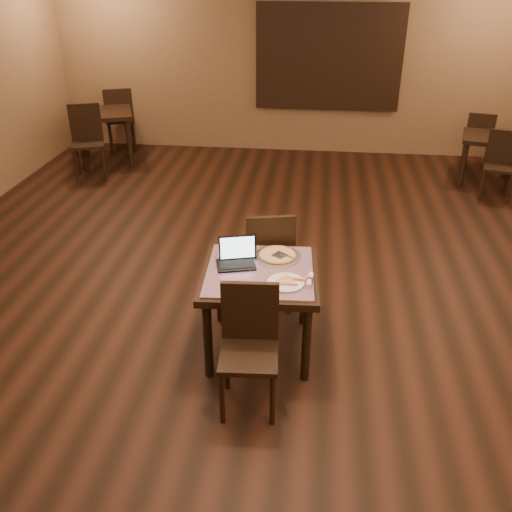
# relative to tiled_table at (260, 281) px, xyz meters

# --- Properties ---
(ground) EXTENTS (10.00, 10.00, 0.00)m
(ground) POSITION_rel_tiled_table_xyz_m (-0.01, 0.54, -0.66)
(ground) COLOR black
(ground) RESTS_ON ground
(wall_back) EXTENTS (8.00, 0.02, 3.00)m
(wall_back) POSITION_rel_tiled_table_xyz_m (-0.01, 5.54, 0.84)
(wall_back) COLOR brown
(wall_back) RESTS_ON ground
(mural) EXTENTS (2.34, 0.05, 1.64)m
(mural) POSITION_rel_tiled_table_xyz_m (0.49, 5.50, 0.89)
(mural) COLOR #254F88
(mural) RESTS_ON wall_back
(tiled_table) EXTENTS (0.97, 0.97, 0.76)m
(tiled_table) POSITION_rel_tiled_table_xyz_m (0.00, 0.00, 0.00)
(tiled_table) COLOR black
(tiled_table) RESTS_ON ground
(chair_main_near) EXTENTS (0.44, 0.44, 0.96)m
(chair_main_near) POSITION_rel_tiled_table_xyz_m (-0.01, -0.62, -0.12)
(chair_main_near) COLOR black
(chair_main_near) RESTS_ON ground
(chair_main_far) EXTENTS (0.52, 0.52, 1.00)m
(chair_main_far) POSITION_rel_tiled_table_xyz_m (0.02, 0.61, -0.09)
(chair_main_far) COLOR black
(chair_main_far) RESTS_ON ground
(laptop) EXTENTS (0.35, 0.31, 0.21)m
(laptop) POSITION_rel_tiled_table_xyz_m (-0.20, 0.10, 0.16)
(laptop) COLOR black
(laptop) RESTS_ON tiled_table
(plate) EXTENTS (0.28, 0.28, 0.02)m
(plate) POSITION_rel_tiled_table_xyz_m (0.22, -0.18, 0.11)
(plate) COLOR white
(plate) RESTS_ON tiled_table
(pizza_slice) EXTENTS (0.22, 0.22, 0.02)m
(pizza_slice) POSITION_rel_tiled_table_xyz_m (0.22, -0.18, 0.13)
(pizza_slice) COLOR #F8E1A5
(pizza_slice) RESTS_ON plate
(pizza_pan) EXTENTS (0.39, 0.39, 0.01)m
(pizza_pan) POSITION_rel_tiled_table_xyz_m (0.12, 0.24, 0.11)
(pizza_pan) COLOR silver
(pizza_pan) RESTS_ON tiled_table
(pizza_whole) EXTENTS (0.31, 0.31, 0.02)m
(pizza_whole) POSITION_rel_tiled_table_xyz_m (0.12, 0.24, 0.12)
(pizza_whole) COLOR #F8E1A5
(pizza_whole) RESTS_ON pizza_pan
(spatula) EXTENTS (0.26, 0.23, 0.01)m
(spatula) POSITION_rel_tiled_table_xyz_m (0.14, 0.22, 0.13)
(spatula) COLOR silver
(spatula) RESTS_ON pizza_whole
(napkin_roll) EXTENTS (0.06, 0.19, 0.04)m
(napkin_roll) POSITION_rel_tiled_table_xyz_m (0.40, -0.14, 0.12)
(napkin_roll) COLOR white
(napkin_roll) RESTS_ON tiled_table
(other_table_a) EXTENTS (0.91, 0.91, 0.71)m
(other_table_a) POSITION_rel_tiled_table_xyz_m (2.87, 4.30, -0.07)
(other_table_a) COLOR black
(other_table_a) RESTS_ON ground
(other_table_a_chair_near) EXTENTS (0.48, 0.48, 0.91)m
(other_table_a_chair_near) POSITION_rel_tiled_table_xyz_m (2.89, 3.76, -0.14)
(other_table_a_chair_near) COLOR black
(other_table_a_chair_near) RESTS_ON ground
(other_table_a_chair_far) EXTENTS (0.48, 0.48, 0.91)m
(other_table_a_chair_far) POSITION_rel_tiled_table_xyz_m (2.85, 4.83, -0.14)
(other_table_a_chair_far) COLOR black
(other_table_a_chair_far) RESTS_ON ground
(other_table_b) EXTENTS (1.14, 1.14, 0.83)m
(other_table_b) POSITION_rel_tiled_table_xyz_m (-3.01, 4.54, 0.03)
(other_table_b) COLOR black
(other_table_b) RESTS_ON ground
(other_table_b_chair_near) EXTENTS (0.60, 0.60, 1.07)m
(other_table_b_chair_near) POSITION_rel_tiled_table_xyz_m (-3.04, 3.91, -0.06)
(other_table_b_chair_near) COLOR black
(other_table_b_chair_near) RESTS_ON ground
(other_table_b_chair_far) EXTENTS (0.60, 0.60, 1.07)m
(other_table_b_chair_far) POSITION_rel_tiled_table_xyz_m (-2.98, 5.17, -0.06)
(other_table_b_chair_far) COLOR black
(other_table_b_chair_far) RESTS_ON ground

